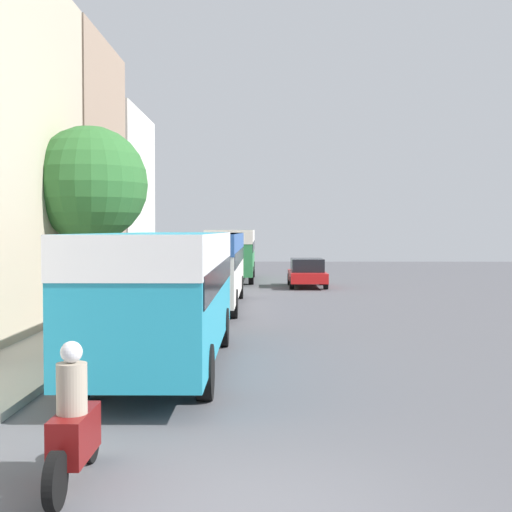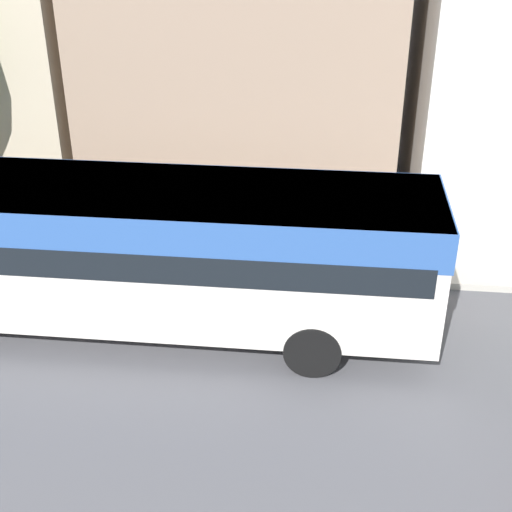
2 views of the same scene
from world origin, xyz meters
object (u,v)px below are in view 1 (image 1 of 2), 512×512
Objects in this scene: bus_following at (209,259)px; bus_third_in_line at (232,248)px; pedestrian_walking_away at (147,270)px; car_crossing at (307,272)px; motorcycle_behind_lead at (74,428)px; pedestrian_near_curb at (169,268)px; bus_lead at (165,280)px.

bus_third_in_line reaches higher than bus_following.
car_crossing is at bearing 8.20° from pedestrian_walking_away.
pedestrian_near_curb is (-2.75, 29.79, 0.28)m from motorcycle_behind_lead.
bus_third_in_line is 7.30m from pedestrian_walking_away.
motorcycle_behind_lead is at bearing -90.43° from bus_following.
bus_following is at bearing 65.43° from car_crossing.
pedestrian_near_curb is (-2.85, 22.65, -0.96)m from bus_lead.
car_crossing is (4.16, -4.77, -1.18)m from bus_third_in_line.
bus_following is 10.81m from car_crossing.
car_crossing is 8.35m from pedestrian_walking_away.
bus_lead is at bearing -82.82° from pedestrian_near_curb.
bus_third_in_line is at bearing 88.78° from bus_following.
motorcycle_behind_lead is 0.50× the size of car_crossing.
bus_third_in_line reaches higher than bus_lead.
car_crossing is (4.47, 9.78, -1.11)m from bus_following.
bus_third_in_line is at bearing 52.42° from pedestrian_near_curb.
pedestrian_walking_away is at bearing -124.55° from bus_third_in_line.
car_crossing is at bearing -48.89° from bus_third_in_line.
bus_third_in_line reaches higher than car_crossing.
bus_following is 10.82m from pedestrian_near_curb.
pedestrian_walking_away is (-8.26, -1.19, 0.16)m from car_crossing.
motorcycle_behind_lead is at bearing -84.73° from pedestrian_near_curb.
bus_following reaches higher than car_crossing.
bus_following is 1.16× the size of bus_third_in_line.
motorcycle_behind_lead is at bearing -82.58° from pedestrian_walking_away.
bus_third_in_line is 4.35× the size of motorcycle_behind_lead.
pedestrian_walking_away is (-3.79, 8.59, -0.94)m from bus_following.
motorcycle_behind_lead is (-0.11, -7.14, -1.24)m from bus_lead.
bus_following is at bearing -66.18° from pedestrian_walking_away.
bus_lead is at bearing -79.80° from pedestrian_walking_away.
bus_lead is 4.21× the size of motorcycle_behind_lead.
car_crossing is 2.81× the size of pedestrian_walking_away.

